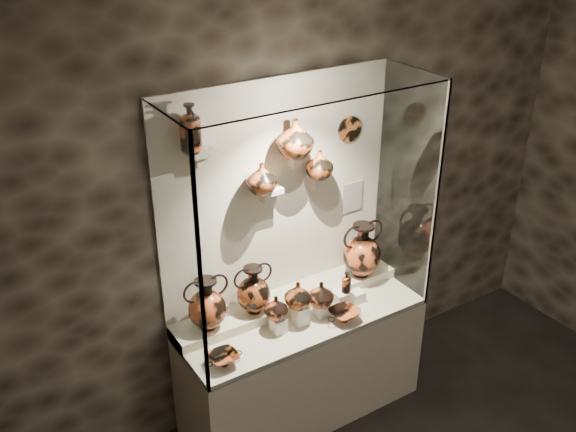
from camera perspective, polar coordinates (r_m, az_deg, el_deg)
The scene contains 35 objects.
wall_back at distance 4.21m, azimuth -1.01°, elevation 1.79°, with size 5.00×0.02×3.20m, color #2D231C.
plinth at distance 4.64m, azimuth 1.22°, elevation -13.21°, with size 1.70×0.60×0.80m, color beige.
front_tier at distance 4.38m, azimuth 1.28°, elevation -9.07°, with size 1.68×0.58×0.03m, color beige.
rear_tier at distance 4.48m, azimuth 0.04°, elevation -7.59°, with size 1.70×0.25×0.10m, color beige.
back_panel at distance 4.21m, azimuth -0.98°, elevation 1.77°, with size 1.70×0.03×1.60m, color beige.
glass_front at distance 3.76m, azimuth 3.88°, elevation -1.60°, with size 1.70×0.01×1.60m, color white.
glass_left at distance 3.63m, azimuth -9.85°, elevation -3.10°, with size 0.01×0.60×1.60m, color white.
glass_right at distance 4.45m, azimuth 10.52°, elevation 2.75°, with size 0.01×0.60×1.60m, color white.
glass_top at distance 3.68m, azimuth 1.53°, elevation 11.25°, with size 1.70×0.60×0.01m, color white.
frame_post_left at distance 3.40m, azimuth -7.80°, elevation -5.18°, with size 0.02×0.02×1.60m, color gray.
frame_post_right at distance 4.26m, azimuth 13.05°, elevation 1.36°, with size 0.02×0.02×1.60m, color gray.
pedestal_a at distance 4.21m, azimuth -0.87°, elevation -9.63°, with size 0.09×0.09×0.10m, color silver.
pedestal_b at distance 4.28m, azimuth 1.09°, elevation -8.74°, with size 0.09×0.09×0.13m, color silver.
pedestal_c at distance 4.37m, azimuth 2.98°, elevation -8.25°, with size 0.09×0.09×0.09m, color silver.
pedestal_d at distance 4.44m, azimuth 4.69°, elevation -7.44°, with size 0.09×0.09×0.12m, color silver.
pedestal_e at distance 4.52m, azimuth 6.12°, elevation -7.10°, with size 0.09×0.09×0.08m, color silver.
bracket_ul at distance 3.74m, azimuth -7.68°, elevation 5.66°, with size 0.14×0.12×0.04m, color beige.
bracket_ca at distance 4.06m, azimuth -1.64°, elevation 2.34°, with size 0.14×0.12×0.04m, color beige.
bracket_cb at distance 4.08m, azimuth 0.75°, elevation 5.52°, with size 0.10×0.12×0.04m, color beige.
bracket_cc at distance 4.25m, azimuth 2.77°, elevation 3.48°, with size 0.14×0.12×0.04m, color beige.
amphora_left at distance 4.09m, azimuth -7.19°, elevation -7.72°, with size 0.29×0.29×0.36m, color #CE5327, non-canonical shape.
amphora_mid at distance 4.22m, azimuth -3.11°, elevation -6.52°, with size 0.27×0.27×0.34m, color #97411A, non-canonical shape.
amphora_right at distance 4.61m, azimuth 6.59°, elevation -3.00°, with size 0.33×0.33×0.41m, color #CE5327, non-canonical shape.
jug_a at distance 4.14m, azimuth -1.10°, elevation -8.12°, with size 0.15×0.15×0.16m, color #CE5327.
jug_b at distance 4.19m, azimuth 0.85°, elevation -7.02°, with size 0.18×0.18×0.19m, color #97411A.
jug_c at distance 4.27m, azimuth 2.92°, elevation -6.95°, with size 0.17×0.17×0.18m, color #CE5327.
lekythos_small at distance 4.37m, azimuth 5.20°, elevation -5.78°, with size 0.08×0.08×0.17m, color #97411A, non-canonical shape.
kylix_left at distance 3.98m, azimuth -5.77°, elevation -12.47°, with size 0.23×0.20×0.09m, color #97411A, non-canonical shape.
kylix_right at distance 4.32m, azimuth 5.00°, elevation -8.68°, with size 0.25×0.21×0.10m, color #CE5327, non-canonical shape.
lekythos_tall at distance 3.63m, azimuth -8.67°, elevation 7.92°, with size 0.13×0.13×0.32m, color #CE5327, non-canonical shape.
ovoid_vase_a at distance 3.94m, azimuth -2.36°, elevation 3.38°, with size 0.19×0.19×0.20m, color #97411A.
ovoid_vase_b at distance 3.95m, azimuth 0.62°, elevation 6.95°, with size 0.23×0.23×0.24m, color #97411A.
ovoid_vase_c at distance 4.16m, azimuth 2.80°, elevation 4.63°, with size 0.18×0.18×0.19m, color #97411A.
wall_plate at distance 4.34m, azimuth 5.47°, elevation 7.69°, with size 0.18×0.18×0.02m, color #BB5F24.
info_placard at distance 4.58m, azimuth 5.76°, elevation 1.71°, with size 0.17×0.01×0.22m, color beige.
Camera 1 is at (-1.97, -0.76, 3.40)m, focal length 40.00 mm.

